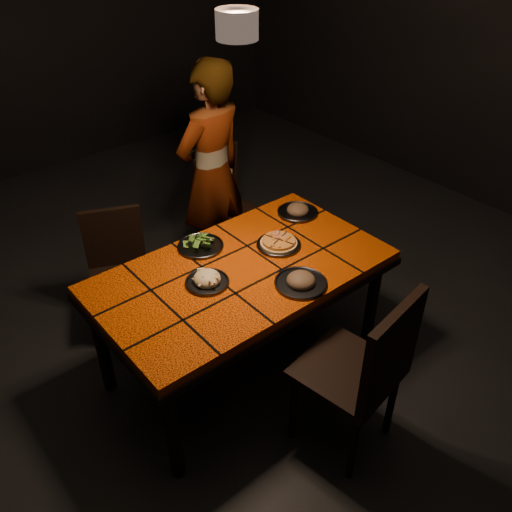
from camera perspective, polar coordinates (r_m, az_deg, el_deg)
room_shell at (r=2.58m, az=-1.79°, el=12.25°), size 6.04×7.04×3.08m
dining_table at (r=3.00m, az=-1.50°, el=-2.51°), size 1.62×0.92×0.75m
chair_near at (r=2.69m, az=11.46°, el=-11.46°), size 0.52×0.52×1.01m
chair_far_left at (r=3.56m, az=-14.36°, el=-0.84°), size 0.49×0.49×0.83m
chair_far_right at (r=3.99m, az=-2.90°, el=5.45°), size 0.49×0.49×0.93m
diner at (r=3.82m, az=-4.69°, el=8.53°), size 0.63×0.47×1.60m
pendant_lamp at (r=2.43m, az=-2.03°, el=23.60°), size 0.18×0.18×1.06m
plate_pizza at (r=3.12m, az=2.40°, el=1.34°), size 0.27×0.27×0.04m
plate_pasta at (r=2.84m, az=-5.17°, el=-2.55°), size 0.23×0.23×0.08m
plate_salad at (r=3.12m, az=-5.88°, el=1.30°), size 0.27×0.27×0.07m
plate_mushroom_a at (r=2.83m, az=4.75°, el=-2.61°), size 0.28×0.28×0.09m
plate_mushroom_b at (r=3.44m, az=4.41°, el=4.82°), size 0.26×0.26×0.08m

